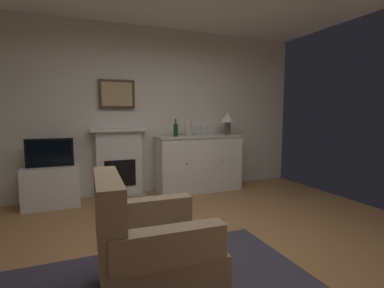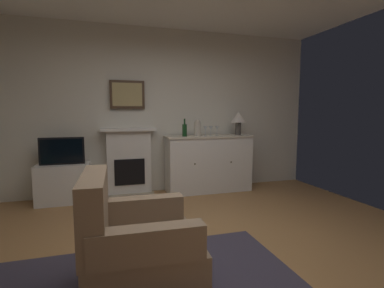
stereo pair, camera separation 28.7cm
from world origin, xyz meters
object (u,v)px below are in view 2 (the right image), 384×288
(wine_glass_left, at_px, (205,129))
(vase_decorative, at_px, (197,128))
(armchair, at_px, (134,245))
(wine_bottle, at_px, (185,130))
(framed_picture, at_px, (127,95))
(table_lamp, at_px, (238,119))
(sideboard_cabinet, at_px, (208,163))
(tv_cabinet, at_px, (64,183))
(tv_set, at_px, (62,151))
(fireplace_unit, at_px, (129,161))
(wine_glass_right, at_px, (217,128))
(wine_glass_center, at_px, (211,128))

(wine_glass_left, xyz_separation_m, vase_decorative, (-0.14, -0.01, 0.02))
(vase_decorative, xyz_separation_m, armchair, (-1.27, -2.47, -0.71))
(wine_bottle, bearing_deg, framed_picture, 164.16)
(table_lamp, distance_m, armchair, 3.35)
(wine_bottle, bearing_deg, wine_glass_left, -1.10)
(sideboard_cabinet, relative_size, table_lamp, 3.67)
(tv_cabinet, bearing_deg, tv_set, -90.00)
(tv_cabinet, bearing_deg, vase_decorative, -1.79)
(wine_bottle, xyz_separation_m, vase_decorative, (0.22, -0.02, 0.03))
(fireplace_unit, relative_size, wine_bottle, 3.79)
(armchair, bearing_deg, wine_bottle, 67.04)
(fireplace_unit, relative_size, armchair, 1.20)
(tv_cabinet, xyz_separation_m, armchair, (0.81, -2.54, 0.09))
(wine_glass_right, bearing_deg, armchair, -122.99)
(wine_glass_right, bearing_deg, sideboard_cabinet, 178.53)
(framed_picture, bearing_deg, table_lamp, -6.81)
(sideboard_cabinet, bearing_deg, fireplace_unit, 172.34)
(wine_glass_left, distance_m, tv_cabinet, 2.36)
(framed_picture, xyz_separation_m, armchair, (-0.17, -2.75, -1.25))
(sideboard_cabinet, height_order, wine_glass_center, wine_glass_center)
(wine_glass_right, bearing_deg, framed_picture, 171.23)
(wine_glass_center, bearing_deg, wine_glass_left, -161.89)
(tv_set, bearing_deg, vase_decorative, -1.15)
(sideboard_cabinet, relative_size, wine_glass_left, 8.89)
(fireplace_unit, relative_size, wine_glass_left, 6.67)
(table_lamp, bearing_deg, wine_bottle, -178.29)
(vase_decorative, relative_size, tv_cabinet, 0.37)
(fireplace_unit, height_order, sideboard_cabinet, fireplace_unit)
(framed_picture, relative_size, wine_bottle, 1.90)
(tv_cabinet, relative_size, armchair, 0.82)
(framed_picture, bearing_deg, armchair, -93.53)
(fireplace_unit, height_order, table_lamp, table_lamp)
(sideboard_cabinet, relative_size, tv_cabinet, 1.95)
(wine_glass_center, height_order, vase_decorative, vase_decorative)
(wine_bottle, relative_size, vase_decorative, 1.03)
(vase_decorative, bearing_deg, armchair, -117.21)
(sideboard_cabinet, height_order, wine_bottle, wine_bottle)
(tv_cabinet, distance_m, armchair, 2.67)
(tv_cabinet, bearing_deg, wine_bottle, -1.36)
(wine_glass_left, bearing_deg, framed_picture, 168.28)
(wine_glass_right, bearing_deg, vase_decorative, -172.76)
(framed_picture, relative_size, sideboard_cabinet, 0.38)
(sideboard_cabinet, height_order, wine_glass_left, wine_glass_left)
(wine_glass_center, relative_size, tv_set, 0.27)
(wine_bottle, relative_size, wine_glass_right, 1.76)
(tv_set, bearing_deg, wine_glass_left, -0.72)
(tv_cabinet, xyz_separation_m, tv_set, (0.00, -0.02, 0.49))
(table_lamp, bearing_deg, fireplace_unit, 174.57)
(fireplace_unit, distance_m, tv_set, 1.02)
(vase_decorative, bearing_deg, sideboard_cabinet, 13.06)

